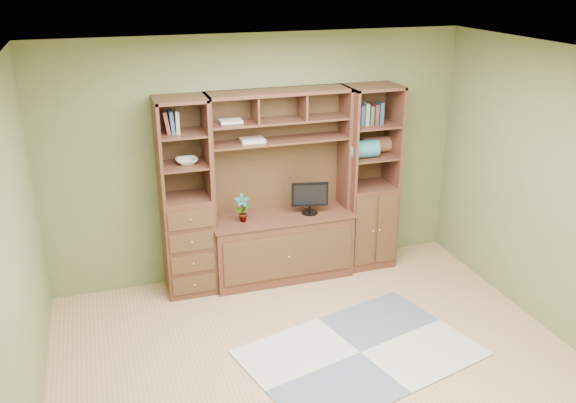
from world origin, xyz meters
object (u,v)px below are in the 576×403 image
object	(u,v)px
center_hutch	(282,189)
right_tower	(369,178)
left_tower	(186,199)
monitor	(310,192)

from	to	relation	value
center_hutch	right_tower	size ratio (longest dim) A/B	1.00
right_tower	center_hutch	bearing A→B (deg)	-177.77
left_tower	monitor	world-z (taller)	left_tower
center_hutch	left_tower	size ratio (longest dim) A/B	1.00
right_tower	monitor	xyz separation A→B (m)	(-0.72, -0.07, -0.06)
left_tower	right_tower	size ratio (longest dim) A/B	1.00
left_tower	monitor	distance (m)	1.31
center_hutch	right_tower	bearing A→B (deg)	2.23
right_tower	monitor	world-z (taller)	right_tower
right_tower	monitor	distance (m)	0.73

